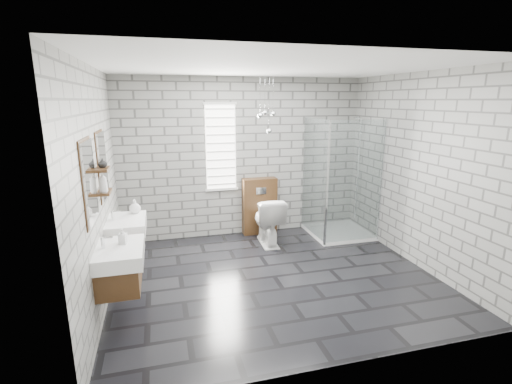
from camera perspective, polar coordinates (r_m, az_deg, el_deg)
name	(u,v)px	position (r m, az deg, el deg)	size (l,w,h in m)	color
floor	(274,277)	(5.15, 2.86, -12.96)	(4.20, 3.60, 0.02)	black
ceiling	(277,66)	(4.61, 3.29, 18.79)	(4.20, 3.60, 0.02)	white
wall_back	(244,158)	(6.41, -1.91, 5.25)	(4.20, 0.02, 2.70)	gray
wall_front	(344,224)	(3.08, 13.43, -4.78)	(4.20, 0.02, 2.70)	gray
wall_left	(97,189)	(4.53, -23.27, 0.44)	(0.02, 3.60, 2.70)	gray
wall_right	(419,171)	(5.70, 23.73, 2.97)	(0.02, 3.60, 2.70)	gray
vanity_left	(116,256)	(4.15, -20.74, -9.16)	(0.47, 0.70, 1.57)	#4A2E17
vanity_right	(123,226)	(5.03, -19.73, -4.99)	(0.47, 0.70, 1.57)	#4A2E17
shelf_lower	(104,192)	(4.48, -22.31, -0.01)	(0.14, 0.30, 0.03)	#4A2E17
shelf_upper	(102,169)	(4.43, -22.62, 3.25)	(0.14, 0.30, 0.03)	#4A2E17
window	(221,147)	(6.28, -5.45, 6.85)	(0.56, 0.05, 1.48)	white
cistern_panel	(260,206)	(6.55, 0.54, -2.17)	(0.60, 0.20, 1.00)	#4A2E17
flush_plate	(261,191)	(6.38, 0.80, 0.17)	(0.18, 0.01, 0.12)	silver
shower_enclosure	(337,209)	(6.53, 12.38, -2.53)	(1.00, 1.00, 2.03)	white
pendant_cluster	(265,117)	(5.99, 1.45, 11.45)	(0.33, 0.24, 0.90)	silver
toilet	(268,220)	(6.12, 1.80, -4.37)	(0.44, 0.78, 0.79)	white
soap_bottle_a	(123,236)	(4.15, -19.83, -6.40)	(0.08, 0.08, 0.17)	#B2B2B2
soap_bottle_b	(135,206)	(5.19, -18.15, -2.13)	(0.15, 0.15, 0.19)	#B2B2B2
soap_bottle_c	(103,182)	(4.37, -22.47, 1.40)	(0.09, 0.09, 0.23)	#B2B2B2
vase	(103,163)	(4.43, -22.54, 4.14)	(0.10, 0.10, 0.10)	#B2B2B2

